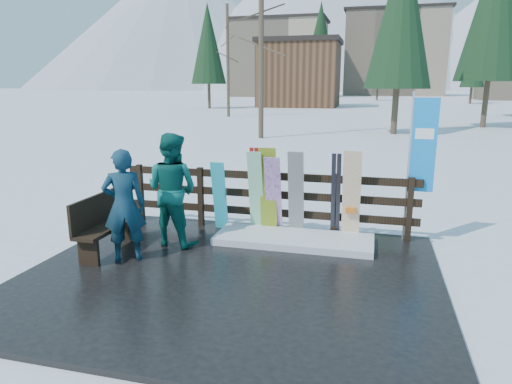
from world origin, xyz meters
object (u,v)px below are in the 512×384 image
(snowboard_2, at_px, (268,191))
(snowboard_5, at_px, (351,196))
(snowboard_0, at_px, (220,196))
(snowboard_4, at_px, (296,194))
(snowboard_3, at_px, (273,196))
(person_back, at_px, (172,190))
(bench, at_px, (105,222))
(person_front, at_px, (124,206))
(rental_flag, at_px, (420,151))
(snowboard_1, at_px, (256,192))

(snowboard_2, bearing_deg, snowboard_5, 0.00)
(snowboard_0, height_order, snowboard_4, snowboard_4)
(snowboard_3, height_order, person_back, person_back)
(bench, bearing_deg, snowboard_5, 22.31)
(bench, xyz_separation_m, person_front, (0.52, -0.24, 0.37))
(snowboard_0, bearing_deg, snowboard_4, 0.00)
(bench, relative_size, snowboard_0, 1.11)
(rental_flag, bearing_deg, person_back, -163.27)
(snowboard_2, distance_m, snowboard_3, 0.12)
(snowboard_0, bearing_deg, snowboard_1, 0.00)
(snowboard_2, distance_m, rental_flag, 2.72)
(bench, xyz_separation_m, person_back, (0.92, 0.64, 0.45))
(rental_flag, bearing_deg, snowboard_5, -166.15)
(snowboard_4, relative_size, person_back, 0.82)
(person_front, bearing_deg, rental_flag, 178.66)
(snowboard_2, xyz_separation_m, snowboard_4, (0.51, 0.00, -0.02))
(snowboard_1, xyz_separation_m, snowboard_2, (0.23, 0.00, 0.04))
(snowboard_0, distance_m, person_front, 2.06)
(snowboard_1, distance_m, person_front, 2.45)
(bench, bearing_deg, rental_flag, 20.51)
(snowboard_2, height_order, person_front, person_front)
(snowboard_1, bearing_deg, bench, -143.51)
(snowboard_3, bearing_deg, snowboard_1, 180.00)
(bench, bearing_deg, snowboard_4, 28.76)
(snowboard_5, bearing_deg, person_front, -151.37)
(bench, relative_size, snowboard_5, 0.91)
(snowboard_4, bearing_deg, person_front, -142.38)
(snowboard_3, relative_size, snowboard_5, 0.91)
(snowboard_2, bearing_deg, person_front, -135.47)
(snowboard_0, height_order, snowboard_3, snowboard_3)
(bench, distance_m, snowboard_4, 3.31)
(snowboard_4, relative_size, snowboard_5, 0.97)
(snowboard_1, bearing_deg, snowboard_3, -0.00)
(bench, height_order, person_back, person_back)
(bench, bearing_deg, snowboard_3, 32.67)
(snowboard_1, relative_size, snowboard_4, 0.99)
(snowboard_3, xyz_separation_m, rental_flag, (2.49, 0.27, 0.87))
(bench, height_order, rental_flag, rental_flag)
(rental_flag, distance_m, person_front, 4.97)
(rental_flag, bearing_deg, snowboard_1, -174.53)
(snowboard_4, height_order, person_front, person_front)
(snowboard_3, bearing_deg, snowboard_5, 0.00)
(snowboard_0, distance_m, person_back, 1.12)
(snowboard_0, xyz_separation_m, rental_flag, (3.53, 0.27, 0.94))
(snowboard_3, distance_m, rental_flag, 2.65)
(bench, relative_size, snowboard_3, 1.00)
(snowboard_1, distance_m, person_back, 1.56)
(snowboard_0, bearing_deg, snowboard_2, 0.00)
(snowboard_4, relative_size, person_front, 0.90)
(snowboard_0, relative_size, snowboard_1, 0.86)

